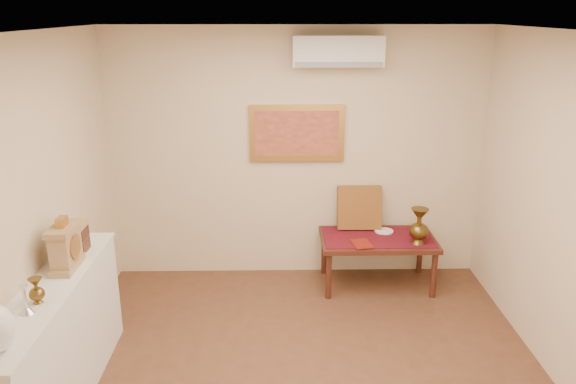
{
  "coord_description": "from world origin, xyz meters",
  "views": [
    {
      "loc": [
        -0.2,
        -3.58,
        2.84
      ],
      "look_at": [
        -0.11,
        1.15,
        1.3
      ],
      "focal_mm": 35.0,
      "sensor_mm": 36.0,
      "label": 1
    }
  ],
  "objects_px": {
    "display_ledge": "(57,347)",
    "mantel_clock": "(65,247)",
    "brass_urn_tall": "(419,222)",
    "low_table": "(378,243)",
    "wooden_chest": "(76,238)"
  },
  "relations": [
    {
      "from": "brass_urn_tall",
      "to": "low_table",
      "type": "xyz_separation_m",
      "value": [
        -0.38,
        0.17,
        -0.3
      ]
    },
    {
      "from": "display_ledge",
      "to": "wooden_chest",
      "type": "xyz_separation_m",
      "value": [
        0.01,
        0.59,
        0.61
      ]
    },
    {
      "from": "brass_urn_tall",
      "to": "mantel_clock",
      "type": "bearing_deg",
      "value": -155.09
    },
    {
      "from": "brass_urn_tall",
      "to": "display_ledge",
      "type": "bearing_deg",
      "value": -150.78
    },
    {
      "from": "low_table",
      "to": "wooden_chest",
      "type": "bearing_deg",
      "value": -154.26
    },
    {
      "from": "wooden_chest",
      "to": "brass_urn_tall",
      "type": "bearing_deg",
      "value": 20.09
    },
    {
      "from": "wooden_chest",
      "to": "low_table",
      "type": "height_order",
      "value": "wooden_chest"
    },
    {
      "from": "mantel_clock",
      "to": "display_ledge",
      "type": "bearing_deg",
      "value": -95.83
    },
    {
      "from": "low_table",
      "to": "brass_urn_tall",
      "type": "bearing_deg",
      "value": -24.26
    },
    {
      "from": "display_ledge",
      "to": "wooden_chest",
      "type": "bearing_deg",
      "value": 89.12
    },
    {
      "from": "display_ledge",
      "to": "wooden_chest",
      "type": "relative_size",
      "value": 8.28
    },
    {
      "from": "display_ledge",
      "to": "mantel_clock",
      "type": "relative_size",
      "value": 4.93
    },
    {
      "from": "wooden_chest",
      "to": "mantel_clock",
      "type": "bearing_deg",
      "value": -85.67
    },
    {
      "from": "mantel_clock",
      "to": "low_table",
      "type": "xyz_separation_m",
      "value": [
        2.64,
        1.58,
        -0.67
      ]
    },
    {
      "from": "brass_urn_tall",
      "to": "mantel_clock",
      "type": "relative_size",
      "value": 1.11
    }
  ]
}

